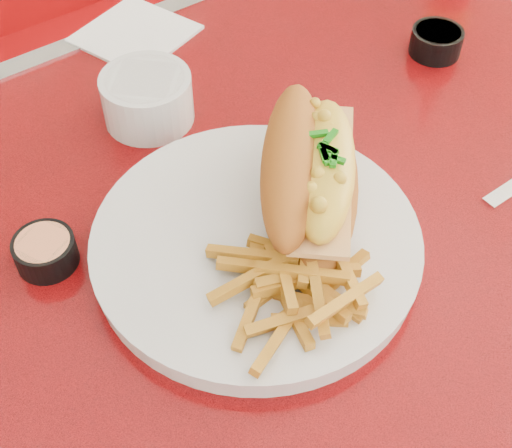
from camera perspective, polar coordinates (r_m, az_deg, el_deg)
diner_table at (r=0.85m, az=7.20°, el=-5.00°), size 1.23×0.83×0.77m
booth_bench_far at (r=1.57m, az=-13.87°, el=7.68°), size 1.20×0.51×0.90m
dinner_plate at (r=0.66m, az=0.00°, el=-1.59°), size 0.36×0.36×0.02m
mac_hoagie at (r=0.65m, az=4.42°, el=4.13°), size 0.22×0.22×0.09m
fries_pile at (r=0.60m, az=3.62°, el=-4.81°), size 0.15×0.14×0.04m
fork at (r=0.67m, az=3.91°, el=1.00°), size 0.09×0.14×0.00m
gravy_ramekin at (r=0.79m, az=-8.70°, el=10.01°), size 0.13×0.13×0.05m
sauce_cup_left at (r=0.68m, az=-16.51°, el=-2.05°), size 0.06×0.06×0.03m
sauce_cup_right at (r=0.91m, az=14.23°, el=14.04°), size 0.07×0.07×0.03m
paper_napkin at (r=0.94m, az=-9.64°, el=14.77°), size 0.16×0.16×0.00m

